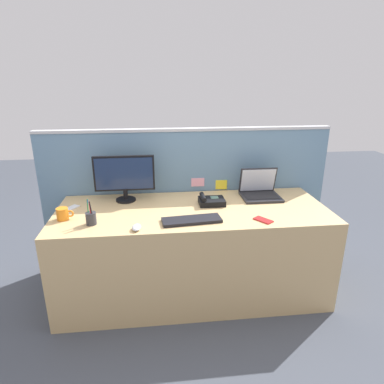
# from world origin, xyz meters

# --- Properties ---
(ground_plane) EXTENTS (10.00, 10.00, 0.00)m
(ground_plane) POSITION_xyz_m (0.00, 0.00, 0.00)
(ground_plane) COLOR #424751
(desk) EXTENTS (2.09, 0.81, 0.74)m
(desk) POSITION_xyz_m (0.00, 0.00, 0.37)
(desk) COLOR tan
(desk) RESTS_ON ground_plane
(cubicle_divider) EXTENTS (2.52, 0.08, 1.29)m
(cubicle_divider) POSITION_xyz_m (0.00, 0.45, 0.65)
(cubicle_divider) COLOR #6084A3
(cubicle_divider) RESTS_ON ground_plane
(desktop_monitor) EXTENTS (0.49, 0.16, 0.38)m
(desktop_monitor) POSITION_xyz_m (-0.53, 0.25, 0.95)
(desktop_monitor) COLOR black
(desktop_monitor) RESTS_ON desk
(laptop) EXTENTS (0.32, 0.27, 0.24)m
(laptop) POSITION_xyz_m (0.60, 0.22, 0.79)
(laptop) COLOR #232328
(laptop) RESTS_ON desk
(desk_phone) EXTENTS (0.20, 0.17, 0.08)m
(desk_phone) POSITION_xyz_m (0.15, 0.08, 0.76)
(desk_phone) COLOR black
(desk_phone) RESTS_ON desk
(keyboard_main) EXTENTS (0.43, 0.18, 0.02)m
(keyboard_main) POSITION_xyz_m (-0.03, -0.24, 0.75)
(keyboard_main) COLOR black
(keyboard_main) RESTS_ON desk
(computer_mouse_right_hand) EXTENTS (0.07, 0.11, 0.03)m
(computer_mouse_right_hand) POSITION_xyz_m (-0.41, -0.33, 0.75)
(computer_mouse_right_hand) COLOR silver
(computer_mouse_right_hand) RESTS_ON desk
(pen_cup) EXTENTS (0.07, 0.07, 0.18)m
(pen_cup) POSITION_xyz_m (-0.73, -0.20, 0.78)
(pen_cup) COLOR #333338
(pen_cup) RESTS_ON desk
(cell_phone_red_case) EXTENTS (0.13, 0.15, 0.01)m
(cell_phone_red_case) POSITION_xyz_m (0.47, -0.28, 0.74)
(cell_phone_red_case) COLOR #B22323
(cell_phone_red_case) RESTS_ON desk
(cell_phone_white_slab) EXTENTS (0.12, 0.14, 0.01)m
(cell_phone_white_slab) POSITION_xyz_m (-0.94, 0.11, 0.74)
(cell_phone_white_slab) COLOR silver
(cell_phone_white_slab) RESTS_ON desk
(coffee_mug) EXTENTS (0.12, 0.08, 0.09)m
(coffee_mug) POSITION_xyz_m (-0.94, -0.10, 0.78)
(coffee_mug) COLOR orange
(coffee_mug) RESTS_ON desk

